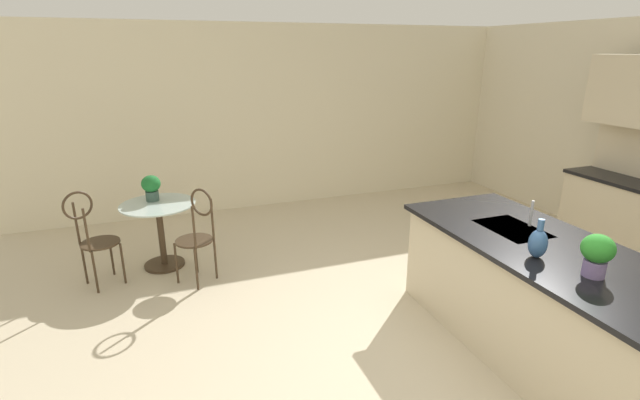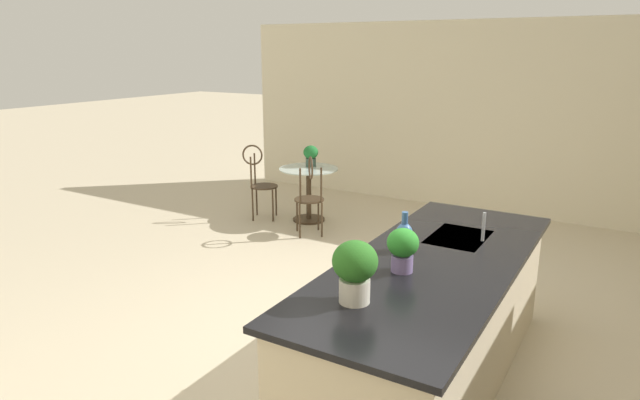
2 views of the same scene
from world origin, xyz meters
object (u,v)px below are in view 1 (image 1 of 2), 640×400
object	(u,v)px
potted_plant_on_table	(151,186)
potted_plant_counter_near	(597,253)
vase_on_counter	(538,243)
chair_by_island	(93,234)
chair_near_window	(197,231)
bistro_table	(161,229)

from	to	relation	value
potted_plant_on_table	potted_plant_counter_near	world-z (taller)	potted_plant_counter_near
potted_plant_counter_near	vase_on_counter	xyz separation A→B (m)	(-0.35, -0.13, -0.05)
chair_by_island	vase_on_counter	distance (m)	4.05
potted_plant_on_table	vase_on_counter	xyz separation A→B (m)	(2.89, 2.55, 0.13)
potted_plant_counter_near	chair_by_island	bearing A→B (deg)	-131.06
potted_plant_on_table	potted_plant_counter_near	bearing A→B (deg)	39.65
chair_near_window	potted_plant_on_table	distance (m)	0.85
vase_on_counter	chair_near_window	bearing A→B (deg)	-135.83
potted_plant_on_table	potted_plant_counter_near	size ratio (longest dim) A/B	1.00
bistro_table	potted_plant_counter_near	xyz separation A→B (m)	(3.11, 2.64, 0.64)
potted_plant_on_table	potted_plant_counter_near	distance (m)	4.21
bistro_table	vase_on_counter	distance (m)	3.77
potted_plant_counter_near	bistro_table	bearing A→B (deg)	-139.67
chair_near_window	chair_by_island	xyz separation A→B (m)	(-0.29, -0.99, 0.00)
bistro_table	chair_near_window	distance (m)	0.66
potted_plant_on_table	potted_plant_counter_near	xyz separation A→B (m)	(3.24, 2.68, 0.18)
bistro_table	chair_near_window	size ratio (longest dim) A/B	0.77
vase_on_counter	potted_plant_counter_near	bearing A→B (deg)	20.71
bistro_table	chair_near_window	world-z (taller)	chair_near_window
chair_near_window	bistro_table	bearing A→B (deg)	-146.94
bistro_table	chair_by_island	xyz separation A→B (m)	(0.25, -0.64, 0.13)
chair_by_island	vase_on_counter	xyz separation A→B (m)	(2.51, 3.15, 0.46)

